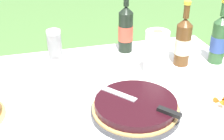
{
  "coord_description": "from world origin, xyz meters",
  "views": [
    {
      "loc": [
        -0.11,
        -1.1,
        1.49
      ],
      "look_at": [
        0.21,
        0.09,
        0.82
      ],
      "focal_mm": 50.0,
      "sensor_mm": 36.0,
      "label": 1
    }
  ],
  "objects": [
    {
      "name": "berry_tart",
      "position": [
        0.23,
        -0.17,
        0.79
      ],
      "size": [
        0.35,
        0.35,
        0.06
      ],
      "color": "#38383D",
      "rests_on": "tablecloth"
    },
    {
      "name": "serving_knife",
      "position": [
        0.25,
        -0.19,
        0.82
      ],
      "size": [
        0.26,
        0.31,
        0.01
      ],
      "rotation": [
        0.0,
        0.0,
        2.25
      ],
      "color": "silver",
      "rests_on": "berry_tart"
    },
    {
      "name": "tablecloth",
      "position": [
        0.0,
        0.0,
        0.75
      ],
      "size": [
        1.69,
        1.0,
        0.1
      ],
      "color": "white",
      "rests_on": "garden_table"
    },
    {
      "name": "garden_table",
      "position": [
        0.0,
        0.0,
        0.69
      ],
      "size": [
        1.68,
        0.99,
        0.76
      ],
      "color": "brown",
      "rests_on": "ground_plane"
    },
    {
      "name": "juice_bottle_red",
      "position": [
        0.37,
        0.39,
        0.89
      ],
      "size": [
        0.08,
        0.08,
        0.33
      ],
      "color": "black",
      "rests_on": "tablecloth"
    },
    {
      "name": "cider_bottle_amber",
      "position": [
        0.59,
        0.16,
        0.88
      ],
      "size": [
        0.08,
        0.08,
        0.32
      ],
      "color": "brown",
      "rests_on": "tablecloth"
    },
    {
      "name": "cider_bottle_green",
      "position": [
        0.77,
        0.14,
        0.88
      ],
      "size": [
        0.08,
        0.08,
        0.33
      ],
      "color": "#2D562D",
      "rests_on": "tablecloth"
    },
    {
      "name": "paper_towel_roll",
      "position": [
        0.43,
        0.11,
        0.87
      ],
      "size": [
        0.11,
        0.11,
        0.22
      ],
      "color": "white",
      "rests_on": "tablecloth"
    },
    {
      "name": "cup_stack",
      "position": [
        -0.01,
        0.38,
        0.84
      ],
      "size": [
        0.07,
        0.07,
        0.16
      ],
      "color": "white",
      "rests_on": "tablecloth"
    }
  ]
}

